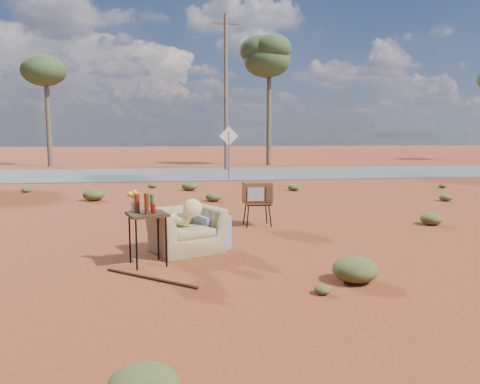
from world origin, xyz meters
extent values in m
plane|color=brown|center=(0.00, 0.00, 0.00)|extent=(140.00, 140.00, 0.00)
cube|color=#565659|center=(0.00, 15.00, 0.02)|extent=(140.00, 7.00, 0.04)
imported|color=#937C50|center=(-0.58, 0.27, 0.46)|extent=(1.25, 1.06, 0.93)
ellipsoid|color=#E0CC89|center=(-0.65, 0.29, 0.54)|extent=(0.33, 0.33, 0.20)
ellipsoid|color=#E0CC89|center=(-0.47, 0.13, 0.72)|extent=(0.30, 0.15, 0.30)
cube|color=navy|center=(-0.17, 0.56, 0.27)|extent=(0.68, 0.81, 0.54)
cube|color=black|center=(0.92, 2.19, 0.45)|extent=(0.50, 0.39, 0.03)
cylinder|color=black|center=(0.70, 2.01, 0.23)|extent=(0.02, 0.02, 0.45)
cylinder|color=black|center=(1.16, 2.02, 0.23)|extent=(0.02, 0.02, 0.45)
cylinder|color=black|center=(0.69, 2.36, 0.23)|extent=(0.02, 0.02, 0.45)
cylinder|color=black|center=(1.15, 2.37, 0.23)|extent=(0.02, 0.02, 0.45)
cube|color=brown|center=(0.92, 2.19, 0.68)|extent=(0.57, 0.45, 0.43)
cube|color=gray|center=(0.85, 1.96, 0.68)|extent=(0.33, 0.03, 0.27)
cube|color=#472D19|center=(1.12, 1.97, 0.68)|extent=(0.13, 0.02, 0.31)
cube|color=#322012|center=(-1.12, -0.42, 0.73)|extent=(0.65, 0.65, 0.04)
cylinder|color=black|center=(-1.26, -0.68, 0.37)|extent=(0.03, 0.03, 0.73)
cylinder|color=black|center=(-0.86, -0.56, 0.37)|extent=(0.03, 0.03, 0.73)
cylinder|color=black|center=(-1.39, -0.29, 0.37)|extent=(0.03, 0.03, 0.73)
cylinder|color=black|center=(-0.99, -0.16, 0.37)|extent=(0.03, 0.03, 0.73)
cylinder|color=#4B200C|center=(-1.26, -0.41, 0.89)|extent=(0.07, 0.07, 0.27)
cylinder|color=#4B200C|center=(-1.12, -0.51, 0.90)|extent=(0.07, 0.07, 0.29)
cylinder|color=#214F22|center=(-1.06, -0.29, 0.88)|extent=(0.06, 0.06, 0.25)
cylinder|color=#AA100D|center=(-1.03, -0.50, 0.82)|extent=(0.07, 0.07, 0.14)
cylinder|color=silver|center=(-1.32, -0.32, 0.83)|extent=(0.08, 0.08, 0.15)
ellipsoid|color=yellow|center=(-1.32, -0.32, 0.99)|extent=(0.17, 0.17, 0.13)
cylinder|color=#482413|center=(-1.06, -1.13, 0.02)|extent=(1.20, 0.99, 0.04)
cylinder|color=brown|center=(1.50, 12.00, 1.00)|extent=(0.06, 0.06, 2.00)
cube|color=silver|center=(1.50, 12.00, 1.80)|extent=(0.78, 0.04, 0.78)
cylinder|color=brown|center=(-8.00, 22.00, 3.00)|extent=(0.28, 0.28, 6.00)
ellipsoid|color=#3B5129|center=(-8.00, 22.00, 5.50)|extent=(3.20, 3.20, 2.20)
cylinder|color=brown|center=(5.00, 21.00, 3.50)|extent=(0.28, 0.28, 7.00)
ellipsoid|color=#3B5129|center=(5.00, 21.00, 6.50)|extent=(3.20, 3.20, 2.20)
cylinder|color=brown|center=(2.00, 17.50, 4.00)|extent=(0.20, 0.20, 8.00)
cube|color=brown|center=(2.00, 17.50, 7.50)|extent=(1.40, 0.10, 0.10)
ellipsoid|color=#505927|center=(4.50, 1.80, 0.12)|extent=(0.44, 0.44, 0.24)
ellipsoid|color=#505927|center=(-3.00, 6.50, 0.17)|extent=(0.60, 0.60, 0.33)
ellipsoid|color=#505927|center=(6.80, 5.00, 0.10)|extent=(0.36, 0.36, 0.20)
ellipsoid|color=#505927|center=(3.20, 8.00, 0.11)|extent=(0.40, 0.40, 0.22)
ellipsoid|color=#505927|center=(-1.50, 9.50, 0.08)|extent=(0.30, 0.30, 0.17)
camera|label=1|loc=(-0.74, -7.05, 1.84)|focal=35.00mm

